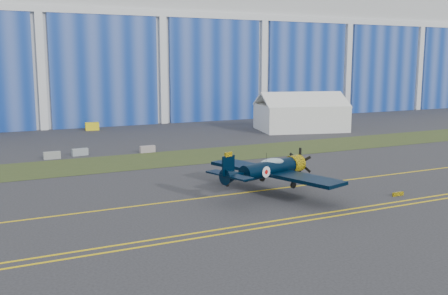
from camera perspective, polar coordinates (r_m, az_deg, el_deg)
name	(u,v)px	position (r m, az deg, el deg)	size (l,w,h in m)	color
ground	(118,193)	(48.61, -11.43, -4.86)	(260.00, 260.00, 0.00)	#323237
grass_median	(86,165)	(61.94, -14.75, -1.90)	(260.00, 10.00, 0.02)	#475128
hangar	(26,46)	(118.09, -20.77, 10.30)	(220.00, 45.70, 30.00)	silver
taxiway_centreline	(134,206)	(43.94, -9.75, -6.32)	(200.00, 0.20, 0.02)	yellow
edge_line_near	(175,241)	(35.33, -5.30, -10.15)	(80.00, 0.20, 0.02)	yellow
edge_line_far	(170,237)	(36.21, -5.87, -9.67)	(80.00, 0.20, 0.02)	yellow
guard_board_right	(398,194)	(49.05, 18.41, -4.82)	(1.20, 0.15, 0.35)	yellow
warbird	(269,169)	(46.60, 4.88, -2.34)	(15.13, 16.74, 4.15)	black
tent	(301,111)	(91.46, 8.34, 3.96)	(16.53, 13.76, 6.68)	white
tug	(92,126)	(93.59, -14.17, 2.25)	(2.27, 1.42, 1.32)	yellow
gse_box	(322,113)	(114.05, 10.60, 3.71)	(2.93, 1.56, 1.76)	#98909B
barrier_a	(52,155)	(67.26, -18.22, -0.82)	(2.00, 0.60, 0.90)	gray
barrier_b	(80,152)	(68.66, -15.41, -0.48)	(2.00, 0.60, 0.90)	gray
barrier_c	(147,149)	(69.09, -8.33, -0.18)	(2.00, 0.60, 0.90)	gray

